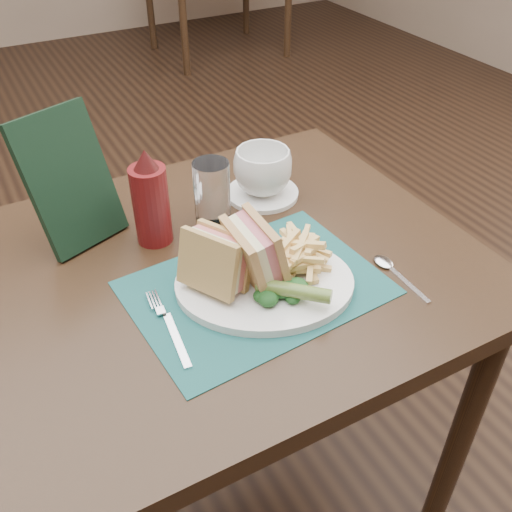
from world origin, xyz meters
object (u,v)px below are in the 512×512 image
Objects in this scene: drinking_glass at (212,194)px; check_presenter at (70,180)px; placemat at (256,288)px; plate at (265,283)px; sandwich_half_b at (244,254)px; ketchup_bottle at (150,197)px; table_main at (228,394)px; saucer at (262,193)px; sandwich_half_a at (208,267)px; coffee_cup at (263,171)px.

check_presenter is at bearing 162.35° from drinking_glass.
check_presenter is (-0.22, 0.29, 0.12)m from placemat.
plate is 0.07m from sandwich_half_b.
placemat is at bearing -95.66° from drinking_glass.
table_main is at bearing -55.24° from ketchup_bottle.
saucer is 1.15× the size of drinking_glass.
sandwich_half_a is at bearing -133.86° from saucer.
saucer is at bearing 16.89° from sandwich_half_a.
ketchup_bottle is at bearing 179.72° from drinking_glass.
sandwich_half_a reaches higher than coffee_cup.
drinking_glass is at bearing 71.27° from table_main.
coffee_cup is (0.14, 0.26, 0.05)m from plate.
saucer is at bearing 58.88° from placemat.
coffee_cup is 0.92× the size of drinking_glass.
sandwich_half_b is 0.22m from ketchup_bottle.
table_main is 0.40m from plate.
plate is at bearing -73.01° from check_presenter.
sandwich_half_b reaches higher than saucer.
plate is 0.23m from drinking_glass.
sandwich_half_b reaches higher than placemat.
check_presenter is (-0.20, 0.28, 0.05)m from sandwich_half_b.
ketchup_bottle is at bearing 113.32° from sandwich_half_b.
sandwich_half_a is at bearing 172.90° from placemat.
drinking_glass is at bearing 84.34° from placemat.
coffee_cup is 0.38m from check_presenter.
sandwich_half_b is 0.31m from saucer.
table_main is 0.57m from check_presenter.
drinking_glass is (-0.13, -0.04, 0.06)m from saucer.
sandwich_half_a reaches higher than placemat.
placemat is 1.37× the size of plate.
drinking_glass is (0.10, 0.20, -0.01)m from sandwich_half_a.
sandwich_half_a is (-0.09, 0.02, 0.06)m from plate.
drinking_glass is (-0.13, -0.04, 0.01)m from coffee_cup.
placemat is at bearing -19.35° from sandwich_half_b.
table_main is 6.92× the size of drinking_glass.
sandwich_half_a is 0.88× the size of coffee_cup.
sandwich_half_a is 0.35m from saucer.
sandwich_half_a reaches higher than saucer.
ketchup_bottle is 0.74× the size of check_presenter.
coffee_cup reaches higher than plate.
ketchup_bottle reaches higher than saucer.
sandwich_half_a is at bearing -125.82° from table_main.
ketchup_bottle is (-0.08, 0.12, 0.47)m from table_main.
sandwich_half_b reaches higher than sandwich_half_a.
sandwich_half_b is at bearing -177.72° from plate.
check_presenter is at bearing 126.99° from placemat.
check_presenter is (-0.23, 0.29, 0.11)m from plate.
sandwich_half_b is (-0.03, 0.01, 0.06)m from plate.
sandwich_half_b is at bearing -68.64° from ketchup_bottle.
ketchup_bottle reaches higher than sandwich_half_b.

